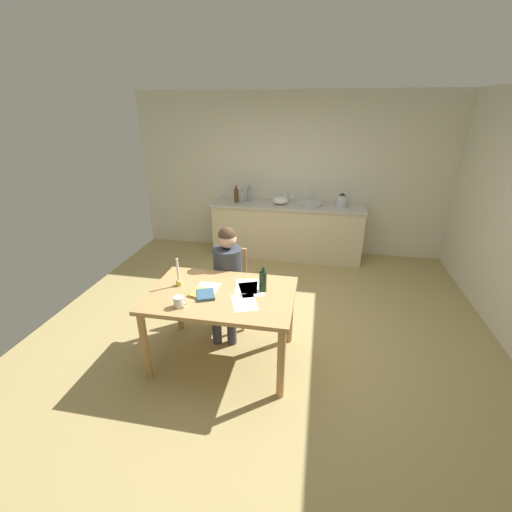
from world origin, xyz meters
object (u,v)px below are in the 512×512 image
at_px(bottle_vinegar, 242,196).
at_px(chair_at_table, 230,283).
at_px(person_seated, 227,274).
at_px(mixing_bowl, 280,201).
at_px(wine_bottle_on_table, 263,281).
at_px(bottle_oil, 236,195).
at_px(bottle_wine_red, 249,194).
at_px(wine_glass_by_kettle, 285,195).
at_px(candlestick, 179,278).
at_px(dining_table, 222,302).
at_px(coffee_mug, 179,302).
at_px(sink_unit, 311,204).
at_px(book_cookery, 199,293).
at_px(stovetop_kettle, 342,200).
at_px(wine_glass_near_sink, 292,195).
at_px(book_magazine, 206,295).

bearing_deg(bottle_vinegar, chair_at_table, -81.32).
distance_m(person_seated, mixing_bowl, 2.22).
distance_m(wine_bottle_on_table, bottle_vinegar, 2.68).
distance_m(bottle_oil, mixing_bowl, 0.73).
xyz_separation_m(bottle_wine_red, wine_glass_by_kettle, (0.58, 0.08, -0.01)).
relative_size(candlestick, mixing_bowl, 1.15).
height_order(dining_table, coffee_mug, coffee_mug).
relative_size(coffee_mug, sink_unit, 0.35).
relative_size(book_cookery, mixing_bowl, 0.76).
bearing_deg(bottle_oil, wine_bottle_on_table, -71.21).
height_order(coffee_mug, bottle_wine_red, bottle_wine_red).
relative_size(book_cookery, stovetop_kettle, 0.86).
xyz_separation_m(coffee_mug, bottle_vinegar, (-0.12, 2.98, 0.21)).
xyz_separation_m(bottle_vinegar, stovetop_kettle, (1.59, 0.08, -0.01)).
bearing_deg(wine_bottle_on_table, bottle_wine_red, 104.22).
bearing_deg(wine_glass_by_kettle, person_seated, -98.77).
distance_m(sink_unit, mixing_bowl, 0.49).
distance_m(book_cookery, wine_bottle_on_table, 0.61).
xyz_separation_m(coffee_mug, bottle_wine_red, (-0.02, 3.12, 0.21)).
distance_m(book_cookery, wine_glass_near_sink, 3.03).
relative_size(book_magazine, book_cookery, 1.01).
relative_size(bottle_oil, wine_glass_near_sink, 1.77).
bearing_deg(wine_glass_by_kettle, bottle_oil, -165.11).
distance_m(chair_at_table, bottle_vinegar, 2.07).
relative_size(bottle_oil, bottle_vinegar, 1.04).
bearing_deg(bottle_oil, dining_table, -79.44).
height_order(sink_unit, wine_glass_by_kettle, sink_unit).
height_order(bottle_oil, wine_glass_near_sink, bottle_oil).
height_order(person_seated, bottle_wine_red, person_seated).
bearing_deg(bottle_vinegar, stovetop_kettle, 2.77).
height_order(chair_at_table, wine_bottle_on_table, wine_bottle_on_table).
xyz_separation_m(dining_table, book_cookery, (-0.20, -0.05, 0.11)).
relative_size(person_seated, wine_bottle_on_table, 4.87).
distance_m(book_magazine, stovetop_kettle, 3.14).
xyz_separation_m(candlestick, stovetop_kettle, (1.63, 2.69, 0.16)).
bearing_deg(wine_bottle_on_table, dining_table, -162.62).
distance_m(person_seated, stovetop_kettle, 2.57).
bearing_deg(mixing_bowl, wine_bottle_on_table, -86.62).
bearing_deg(coffee_mug, mixing_bowl, 80.37).
bearing_deg(wine_glass_near_sink, wine_bottle_on_table, -90.30).
bearing_deg(bottle_oil, stovetop_kettle, 1.90).
relative_size(chair_at_table, stovetop_kettle, 3.95).
bearing_deg(stovetop_kettle, wine_glass_near_sink, 169.34).
bearing_deg(coffee_mug, bottle_wine_red, 90.33).
distance_m(dining_table, sink_unit, 2.86).
xyz_separation_m(wine_bottle_on_table, wine_glass_near_sink, (0.01, 2.79, 0.15)).
xyz_separation_m(coffee_mug, wine_bottle_on_table, (0.67, 0.41, 0.06)).
xyz_separation_m(sink_unit, mixing_bowl, (-0.48, -0.03, 0.03)).
distance_m(person_seated, bottle_wine_red, 2.31).
bearing_deg(stovetop_kettle, mixing_bowl, -178.25).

